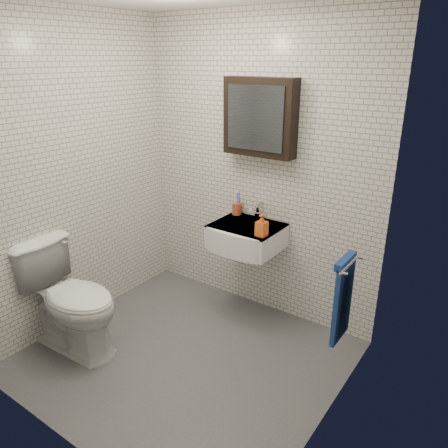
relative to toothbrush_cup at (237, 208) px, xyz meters
The scene contains 9 objects.
ground 1.31m from the toothbrush_cup, 80.06° to the right, with size 2.20×2.00×0.01m, color #4F5357.
room_shell 1.11m from the toothbrush_cup, 80.06° to the right, with size 2.22×2.02×2.51m.
washbasin 0.33m from the toothbrush_cup, 43.85° to the right, with size 0.55×0.50×0.20m.
faucet 0.22m from the toothbrush_cup, ahead, with size 0.06×0.20×0.15m.
mirror_cabinet 0.82m from the toothbrush_cup, ahead, with size 0.60×0.15×0.60m.
towel_rail 1.36m from the toothbrush_cup, 26.02° to the right, with size 0.09×0.30×0.58m.
toothbrush_cup is the anchor object (origin of this frame).
soap_bottle 0.52m from the toothbrush_cup, 34.90° to the right, with size 0.08×0.08×0.18m, color orange.
toilet 1.54m from the toothbrush_cup, 115.69° to the right, with size 0.48×0.84×0.86m, color white.
Camera 1 is at (1.82, -2.06, 2.15)m, focal length 35.00 mm.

